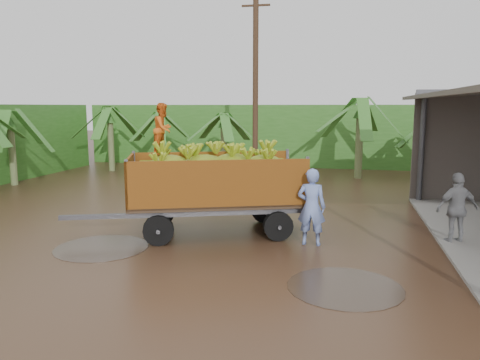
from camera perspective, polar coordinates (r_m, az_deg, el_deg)
name	(u,v)px	position (r m, az deg, el deg)	size (l,w,h in m)	color
ground	(248,234)	(13.12, 1.00, -6.56)	(100.00, 100.00, 0.00)	black
hedge_north	(269,135)	(28.80, 3.54, 5.55)	(22.00, 3.00, 3.60)	#2D661E
banana_trailer	(215,183)	(12.94, -3.10, -0.37)	(6.55, 3.78, 3.61)	#A45F17
man_blue	(311,207)	(12.02, 8.70, -3.26)	(0.72, 0.47, 1.98)	#6F87CA
man_grey	(457,209)	(13.15, 24.95, -3.20)	(1.09, 0.46, 1.87)	gray
utility_pole	(255,90)	(20.33, 1.90, 10.89)	(1.20, 0.24, 8.28)	#47301E
banana_plants	(138,147)	(20.22, -12.27, 3.91)	(24.23, 19.59, 4.14)	#2D661E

